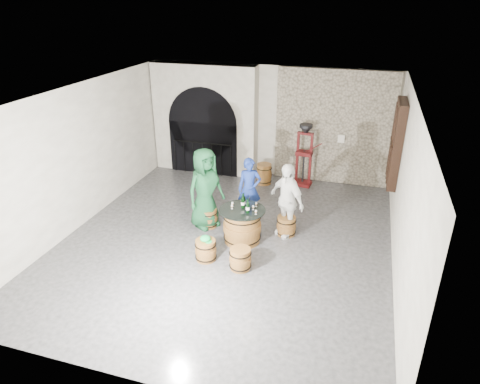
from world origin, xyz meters
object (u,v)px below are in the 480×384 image
(barrel_table, at_px, (242,226))
(wine_bottle_right, at_px, (244,201))
(barrel_stool_left, at_px, (208,218))
(barrel_stool_near_right, at_px, (240,259))
(barrel_stool_near_left, at_px, (206,250))
(barrel_stool_right, at_px, (286,226))
(person_blue, at_px, (249,189))
(wine_bottle_center, at_px, (248,207))
(corking_press, at_px, (304,150))
(person_green, at_px, (205,188))
(side_barrel, at_px, (264,174))
(barrel_stool_far, at_px, (249,211))
(person_white, at_px, (287,200))
(wine_bottle_left, at_px, (243,202))

(barrel_table, bearing_deg, wine_bottle_right, 95.19)
(barrel_stool_left, bearing_deg, barrel_stool_near_right, -49.48)
(barrel_stool_near_left, bearing_deg, barrel_stool_right, 46.73)
(person_blue, xyz_separation_m, wine_bottle_center, (0.30, -1.20, 0.15))
(wine_bottle_center, distance_m, corking_press, 3.57)
(barrel_stool_right, xyz_separation_m, barrel_stool_near_left, (-1.38, -1.47, 0.00))
(barrel_stool_near_right, distance_m, person_green, 2.05)
(barrel_stool_right, relative_size, side_barrel, 0.75)
(wine_bottle_right, height_order, side_barrel, wine_bottle_right)
(barrel_table, bearing_deg, barrel_stool_near_right, -75.51)
(person_green, xyz_separation_m, person_blue, (0.86, 0.67, -0.19))
(wine_bottle_center, bearing_deg, barrel_stool_right, 41.91)
(barrel_stool_near_left, relative_size, person_blue, 0.29)
(barrel_stool_near_left, bearing_deg, wine_bottle_right, 65.08)
(barrel_stool_far, xyz_separation_m, person_green, (-0.87, -0.59, 0.73))
(side_barrel, bearing_deg, wine_bottle_center, -82.32)
(person_green, distance_m, person_white, 1.87)
(barrel_stool_far, distance_m, barrel_stool_near_right, 2.07)
(barrel_stool_right, bearing_deg, person_white, -147.23)
(barrel_stool_near_left, xyz_separation_m, person_white, (1.36, 1.45, 0.64))
(barrel_stool_near_right, relative_size, person_blue, 0.29)
(barrel_stool_near_right, bearing_deg, barrel_stool_far, 101.07)
(barrel_stool_right, distance_m, person_green, 2.02)
(barrel_stool_far, bearing_deg, wine_bottle_left, -82.62)
(barrel_stool_far, relative_size, wine_bottle_right, 1.37)
(barrel_stool_near_left, bearing_deg, barrel_stool_far, 79.16)
(barrel_stool_right, distance_m, barrel_stool_near_left, 2.01)
(person_green, relative_size, side_barrel, 3.20)
(barrel_stool_near_left, bearing_deg, side_barrel, 87.04)
(barrel_table, distance_m, wine_bottle_right, 0.55)
(barrel_stool_near_left, distance_m, person_blue, 2.12)
(person_white, xyz_separation_m, wine_bottle_left, (-0.87, -0.45, 0.05))
(wine_bottle_right, bearing_deg, barrel_stool_near_left, -114.92)
(person_green, relative_size, wine_bottle_center, 5.85)
(barrel_stool_left, bearing_deg, wine_bottle_center, -24.59)
(barrel_table, height_order, person_blue, person_blue)
(barrel_stool_near_right, xyz_separation_m, person_green, (-1.27, 1.44, 0.73))
(person_green, bearing_deg, barrel_stool_left, -81.61)
(person_green, xyz_separation_m, person_white, (1.86, 0.11, -0.09))
(person_blue, xyz_separation_m, side_barrel, (-0.15, 2.09, -0.47))
(wine_bottle_center, relative_size, side_barrel, 0.55)
(corking_press, bearing_deg, person_green, -115.41)
(barrel_stool_far, xyz_separation_m, corking_press, (0.92, 2.39, 0.81))
(barrel_stool_right, height_order, person_blue, person_blue)
(barrel_stool_left, bearing_deg, person_blue, 40.94)
(side_barrel, bearing_deg, wine_bottle_right, -84.70)
(barrel_stool_right, distance_m, person_blue, 1.28)
(person_blue, xyz_separation_m, corking_press, (0.93, 2.31, 0.27))
(person_green, distance_m, person_blue, 1.11)
(barrel_stool_far, bearing_deg, person_green, -145.86)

